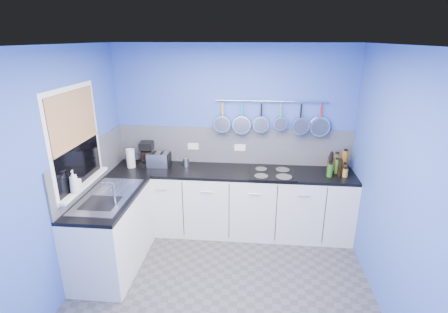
% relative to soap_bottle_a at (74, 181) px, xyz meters
% --- Properties ---
extents(floor, '(3.20, 3.00, 0.02)m').
position_rel_soap_bottle_a_xyz_m(floor, '(1.53, -0.07, -1.18)').
color(floor, '#47474C').
rests_on(floor, ground).
extents(ceiling, '(3.20, 3.00, 0.02)m').
position_rel_soap_bottle_a_xyz_m(ceiling, '(1.53, -0.07, 1.34)').
color(ceiling, white).
rests_on(ceiling, ground).
extents(wall_back, '(3.20, 0.02, 2.50)m').
position_rel_soap_bottle_a_xyz_m(wall_back, '(1.53, 1.44, 0.08)').
color(wall_back, '#3855B8').
rests_on(wall_back, ground).
extents(wall_front, '(3.20, 0.02, 2.50)m').
position_rel_soap_bottle_a_xyz_m(wall_front, '(1.53, -1.58, 0.08)').
color(wall_front, '#3855B8').
rests_on(wall_front, ground).
extents(wall_left, '(0.02, 3.00, 2.50)m').
position_rel_soap_bottle_a_xyz_m(wall_left, '(-0.08, -0.07, 0.08)').
color(wall_left, '#3855B8').
rests_on(wall_left, ground).
extents(wall_right, '(0.02, 3.00, 2.50)m').
position_rel_soap_bottle_a_xyz_m(wall_right, '(3.14, -0.07, 0.08)').
color(wall_right, '#3855B8').
rests_on(wall_right, ground).
extents(backsplash_back, '(3.20, 0.02, 0.50)m').
position_rel_soap_bottle_a_xyz_m(backsplash_back, '(1.53, 1.42, -0.02)').
color(backsplash_back, gray).
rests_on(backsplash_back, wall_back).
extents(backsplash_left, '(0.02, 1.80, 0.50)m').
position_rel_soap_bottle_a_xyz_m(backsplash_left, '(-0.06, 0.53, -0.02)').
color(backsplash_left, gray).
rests_on(backsplash_left, wall_left).
extents(cabinet_run_back, '(3.20, 0.60, 0.86)m').
position_rel_soap_bottle_a_xyz_m(cabinet_run_back, '(1.53, 1.13, -0.74)').
color(cabinet_run_back, silver).
rests_on(cabinet_run_back, ground).
extents(worktop_back, '(3.20, 0.60, 0.04)m').
position_rel_soap_bottle_a_xyz_m(worktop_back, '(1.53, 1.13, -0.29)').
color(worktop_back, black).
rests_on(worktop_back, cabinet_run_back).
extents(cabinet_run_left, '(0.60, 1.20, 0.86)m').
position_rel_soap_bottle_a_xyz_m(cabinet_run_left, '(0.23, 0.23, -0.74)').
color(cabinet_run_left, silver).
rests_on(cabinet_run_left, ground).
extents(worktop_left, '(0.60, 1.20, 0.04)m').
position_rel_soap_bottle_a_xyz_m(worktop_left, '(0.23, 0.23, -0.29)').
color(worktop_left, black).
rests_on(worktop_left, cabinet_run_left).
extents(window_frame, '(0.01, 1.00, 1.10)m').
position_rel_soap_bottle_a_xyz_m(window_frame, '(-0.05, 0.23, 0.38)').
color(window_frame, white).
rests_on(window_frame, wall_left).
extents(window_glass, '(0.01, 0.90, 1.00)m').
position_rel_soap_bottle_a_xyz_m(window_glass, '(-0.04, 0.23, 0.38)').
color(window_glass, black).
rests_on(window_glass, wall_left).
extents(bamboo_blind, '(0.01, 0.90, 0.55)m').
position_rel_soap_bottle_a_xyz_m(bamboo_blind, '(-0.03, 0.23, 0.61)').
color(bamboo_blind, '#A47343').
rests_on(bamboo_blind, wall_left).
extents(window_sill, '(0.10, 0.98, 0.03)m').
position_rel_soap_bottle_a_xyz_m(window_sill, '(-0.02, 0.23, -0.13)').
color(window_sill, white).
rests_on(window_sill, wall_left).
extents(sink_unit, '(0.50, 0.95, 0.01)m').
position_rel_soap_bottle_a_xyz_m(sink_unit, '(0.23, 0.23, -0.27)').
color(sink_unit, silver).
rests_on(sink_unit, worktop_left).
extents(mixer_tap, '(0.12, 0.08, 0.26)m').
position_rel_soap_bottle_a_xyz_m(mixer_tap, '(0.39, 0.05, -0.14)').
color(mixer_tap, silver).
rests_on(mixer_tap, worktop_left).
extents(socket_left, '(0.15, 0.01, 0.09)m').
position_rel_soap_bottle_a_xyz_m(socket_left, '(0.98, 1.41, -0.04)').
color(socket_left, white).
rests_on(socket_left, backsplash_back).
extents(socket_right, '(0.15, 0.01, 0.09)m').
position_rel_soap_bottle_a_xyz_m(socket_right, '(1.63, 1.41, -0.04)').
color(socket_right, white).
rests_on(socket_right, backsplash_back).
extents(pot_rail, '(1.45, 0.02, 0.02)m').
position_rel_soap_bottle_a_xyz_m(pot_rail, '(2.03, 1.38, 0.61)').
color(pot_rail, silver).
rests_on(pot_rail, wall_back).
extents(soap_bottle_a, '(0.12, 0.12, 0.24)m').
position_rel_soap_bottle_a_xyz_m(soap_bottle_a, '(0.00, 0.00, 0.00)').
color(soap_bottle_a, white).
rests_on(soap_bottle_a, window_sill).
extents(soap_bottle_b, '(0.09, 0.09, 0.17)m').
position_rel_soap_bottle_a_xyz_m(soap_bottle_b, '(0.00, 0.05, -0.03)').
color(soap_bottle_b, white).
rests_on(soap_bottle_b, window_sill).
extents(paper_towel, '(0.13, 0.13, 0.25)m').
position_rel_soap_bottle_a_xyz_m(paper_towel, '(0.18, 1.12, -0.14)').
color(paper_towel, white).
rests_on(paper_towel, worktop_back).
extents(coffee_maker, '(0.20, 0.22, 0.33)m').
position_rel_soap_bottle_a_xyz_m(coffee_maker, '(0.37, 1.21, -0.11)').
color(coffee_maker, black).
rests_on(coffee_maker, worktop_back).
extents(toaster, '(0.30, 0.18, 0.19)m').
position_rel_soap_bottle_a_xyz_m(toaster, '(0.54, 1.19, -0.17)').
color(toaster, silver).
rests_on(toaster, worktop_back).
extents(canister, '(0.08, 0.08, 0.12)m').
position_rel_soap_bottle_a_xyz_m(canister, '(0.91, 1.22, -0.21)').
color(canister, silver).
rests_on(canister, worktop_back).
extents(hob, '(0.59, 0.52, 0.01)m').
position_rel_soap_bottle_a_xyz_m(hob, '(2.07, 1.07, -0.26)').
color(hob, black).
rests_on(hob, worktop_back).
extents(pan_0, '(0.22, 0.11, 0.41)m').
position_rel_soap_bottle_a_xyz_m(pan_0, '(1.40, 1.37, 0.40)').
color(pan_0, silver).
rests_on(pan_0, pot_rail).
extents(pan_1, '(0.24, 0.08, 0.43)m').
position_rel_soap_bottle_a_xyz_m(pan_1, '(1.65, 1.37, 0.39)').
color(pan_1, silver).
rests_on(pan_1, pot_rail).
extents(pan_2, '(0.21, 0.10, 0.40)m').
position_rel_soap_bottle_a_xyz_m(pan_2, '(1.90, 1.37, 0.41)').
color(pan_2, silver).
rests_on(pan_2, pot_rail).
extents(pan_3, '(0.18, 0.10, 0.37)m').
position_rel_soap_bottle_a_xyz_m(pan_3, '(2.16, 1.37, 0.43)').
color(pan_3, silver).
rests_on(pan_3, pot_rail).
extents(pan_4, '(0.22, 0.13, 0.41)m').
position_rel_soap_bottle_a_xyz_m(pan_4, '(2.41, 1.37, 0.41)').
color(pan_4, silver).
rests_on(pan_4, pot_rail).
extents(pan_5, '(0.26, 0.07, 0.45)m').
position_rel_soap_bottle_a_xyz_m(pan_5, '(2.67, 1.37, 0.39)').
color(pan_5, silver).
rests_on(pan_5, pot_rail).
extents(condiment_0, '(0.07, 0.07, 0.29)m').
position_rel_soap_bottle_a_xyz_m(condiment_0, '(3.00, 1.24, -0.13)').
color(condiment_0, '#8C5914').
rests_on(condiment_0, worktop_back).
extents(condiment_1, '(0.07, 0.07, 0.23)m').
position_rel_soap_bottle_a_xyz_m(condiment_1, '(2.90, 1.27, -0.15)').
color(condiment_1, brown).
rests_on(condiment_1, worktop_back).
extents(condiment_2, '(0.05, 0.05, 0.18)m').
position_rel_soap_bottle_a_xyz_m(condiment_2, '(2.81, 1.25, -0.18)').
color(condiment_2, '#4C190C').
rests_on(condiment_2, worktop_back).
extents(condiment_3, '(0.05, 0.05, 0.14)m').
position_rel_soap_bottle_a_xyz_m(condiment_3, '(2.99, 1.15, -0.20)').
color(condiment_3, brown).
rests_on(condiment_3, worktop_back).
extents(condiment_4, '(0.05, 0.05, 0.19)m').
position_rel_soap_bottle_a_xyz_m(condiment_4, '(2.88, 1.16, -0.17)').
color(condiment_4, '#3F721E').
rests_on(condiment_4, worktop_back).
extents(condiment_5, '(0.05, 0.05, 0.28)m').
position_rel_soap_bottle_a_xyz_m(condiment_5, '(2.80, 1.14, -0.13)').
color(condiment_5, black).
rests_on(condiment_5, worktop_back).
extents(condiment_6, '(0.07, 0.07, 0.11)m').
position_rel_soap_bottle_a_xyz_m(condiment_6, '(2.97, 1.06, -0.22)').
color(condiment_6, olive).
rests_on(condiment_6, worktop_back).
extents(condiment_7, '(0.05, 0.05, 0.22)m').
position_rel_soap_bottle_a_xyz_m(condiment_7, '(2.91, 1.07, -0.16)').
color(condiment_7, black).
rests_on(condiment_7, worktop_back).
extents(condiment_8, '(0.07, 0.07, 0.17)m').
position_rel_soap_bottle_a_xyz_m(condiment_8, '(2.78, 1.05, -0.19)').
color(condiment_8, '#265919').
rests_on(condiment_8, worktop_back).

